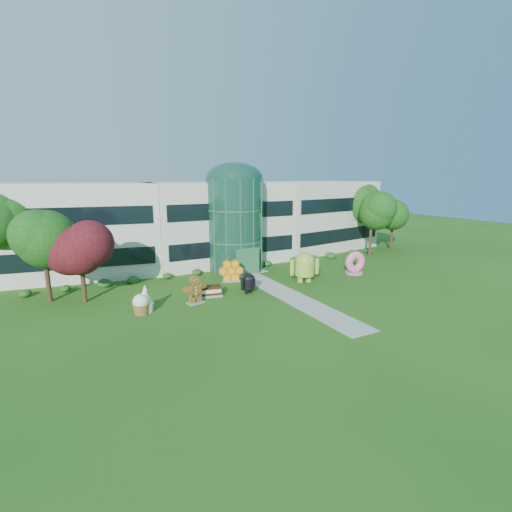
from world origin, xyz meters
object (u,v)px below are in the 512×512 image
android_black (248,282)px  donut (354,262)px  gingerbread (195,289)px  android_green (305,265)px

android_black → donut: bearing=-17.5°
donut → gingerbread: size_ratio=0.94×
donut → gingerbread: bearing=-168.4°
android_black → gingerbread: size_ratio=0.81×
android_green → android_black: bearing=-158.7°
android_green → donut: android_green is taller
android_black → gingerbread: 4.97m
android_green → donut: bearing=18.0°
android_green → donut: (6.47, 0.21, -0.52)m
android_black → donut: 12.82m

